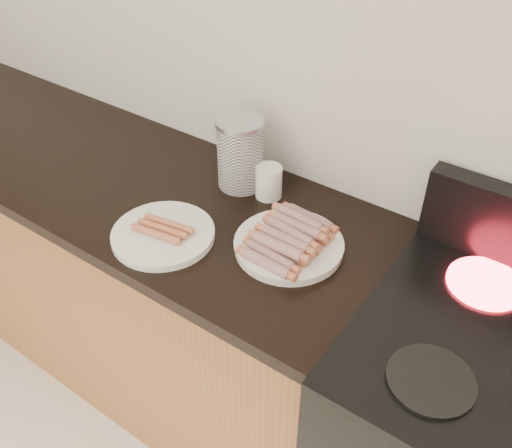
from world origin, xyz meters
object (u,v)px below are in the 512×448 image
Objects in this scene: side_plate at (163,235)px; canister at (240,153)px; main_plate at (289,246)px; mug at (269,182)px.

canister is at bearing 86.53° from side_plate.
mug reaches higher than main_plate.
canister reaches higher than main_plate.
main_plate is 0.34m from canister.
mug reaches higher than side_plate.
canister reaches higher than mug.
canister is (0.02, 0.32, 0.10)m from side_plate.
side_plate is 2.84× the size of mug.
mug is (-0.18, 0.17, 0.04)m from main_plate.
mug is (0.10, -0.00, -0.06)m from canister.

